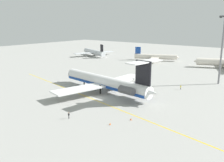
# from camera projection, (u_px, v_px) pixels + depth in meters

# --- Properties ---
(ground) EXTENTS (373.44, 373.44, 0.00)m
(ground) POSITION_uv_depth(u_px,v_px,m) (98.00, 98.00, 78.76)
(ground) COLOR #9E9E99
(main_jetliner) EXTENTS (43.87, 38.87, 12.79)m
(main_jetliner) POSITION_uv_depth(u_px,v_px,m) (107.00, 82.00, 84.85)
(main_jetliner) COLOR white
(main_jetliner) RESTS_ON ground
(airliner_far_left) EXTENTS (28.77, 28.96, 8.93)m
(airliner_far_left) POSITION_uv_depth(u_px,v_px,m) (94.00, 52.00, 176.72)
(airliner_far_left) COLOR silver
(airliner_far_left) RESTS_ON ground
(airliner_mid_left) EXTENTS (26.43, 26.64, 8.26)m
(airliner_mid_left) POSITION_uv_depth(u_px,v_px,m) (157.00, 57.00, 154.48)
(airliner_mid_left) COLOR silver
(airliner_mid_left) RESTS_ON ground
(ground_crew_near_nose) EXTENTS (0.35, 0.29, 1.65)m
(ground_crew_near_nose) POSITION_uv_depth(u_px,v_px,m) (69.00, 115.00, 62.09)
(ground_crew_near_nose) COLOR black
(ground_crew_near_nose) RESTS_ON ground
(ground_crew_near_tail) EXTENTS (0.37, 0.27, 1.66)m
(ground_crew_near_tail) POSITION_uv_depth(u_px,v_px,m) (181.00, 87.00, 88.76)
(ground_crew_near_tail) COLOR black
(ground_crew_near_tail) RESTS_ON ground
(safety_cone_nose) EXTENTS (0.40, 0.40, 0.55)m
(safety_cone_nose) POSITION_uv_depth(u_px,v_px,m) (110.00, 124.00, 58.54)
(safety_cone_nose) COLOR #EA590F
(safety_cone_nose) RESTS_ON ground
(safety_cone_wingtip) EXTENTS (0.40, 0.40, 0.55)m
(safety_cone_wingtip) POSITION_uv_depth(u_px,v_px,m) (131.00, 119.00, 61.34)
(safety_cone_wingtip) COLOR #EA590F
(safety_cone_wingtip) RESTS_ON ground
(taxiway_centreline) EXTENTS (93.89, 19.91, 0.01)m
(taxiway_centreline) POSITION_uv_depth(u_px,v_px,m) (88.00, 97.00, 79.96)
(taxiway_centreline) COLOR gold
(taxiway_centreline) RESTS_ON ground
(light_mast) EXTENTS (4.00, 0.70, 25.96)m
(light_mast) POSITION_uv_depth(u_px,v_px,m) (222.00, 48.00, 93.84)
(light_mast) COLOR slate
(light_mast) RESTS_ON ground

